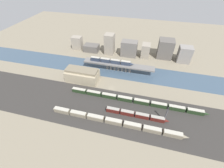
% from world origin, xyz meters
% --- Properties ---
extents(ground_plane, '(400.00, 400.00, 0.00)m').
position_xyz_m(ground_plane, '(0.00, 0.00, 0.00)').
color(ground_plane, gray).
extents(railbed_yard, '(280.00, 42.00, 0.01)m').
position_xyz_m(railbed_yard, '(0.00, -24.00, 0.00)').
color(railbed_yard, '#33302D').
rests_on(railbed_yard, ground).
extents(river_water, '(320.00, 27.03, 0.01)m').
position_xyz_m(river_water, '(0.00, 27.65, 0.00)').
color(river_water, '#3D5166').
rests_on(river_water, ground).
extents(bridge, '(70.33, 8.46, 7.83)m').
position_xyz_m(bridge, '(0.00, 27.65, 6.16)').
color(bridge, slate).
rests_on(bridge, ground).
extents(train_on_bridge, '(43.63, 2.87, 4.13)m').
position_xyz_m(train_on_bridge, '(-7.25, 27.65, 9.86)').
color(train_on_bridge, '#2D384C').
rests_on(train_on_bridge, bridge).
extents(train_yard_near, '(94.38, 3.06, 3.84)m').
position_xyz_m(train_yard_near, '(11.93, -34.96, 1.89)').
color(train_yard_near, gray).
rests_on(train_yard_near, ground).
extents(train_yard_mid, '(45.26, 2.67, 3.84)m').
position_xyz_m(train_yard_mid, '(24.78, -25.33, 1.88)').
color(train_yard_mid, '#5B1E19').
rests_on(train_yard_mid, ground).
extents(train_yard_far, '(107.70, 2.76, 3.88)m').
position_xyz_m(train_yard_far, '(22.02, -11.89, 1.91)').
color(train_yard_far, '#23381E').
rests_on(train_yard_far, ground).
extents(warehouse_building, '(29.34, 14.47, 12.08)m').
position_xyz_m(warehouse_building, '(-28.70, 4.48, 5.74)').
color(warehouse_building, tan).
rests_on(warehouse_building, ground).
extents(signal_tower, '(1.00, 0.89, 14.06)m').
position_xyz_m(signal_tower, '(44.44, -24.35, 6.96)').
color(signal_tower, '#4C4C51').
rests_on(signal_tower, ground).
extents(city_block_far_left, '(11.66, 8.56, 15.45)m').
position_xyz_m(city_block_far_left, '(-59.04, 61.46, 7.72)').
color(city_block_far_left, gray).
rests_on(city_block_far_left, ground).
extents(city_block_left, '(17.43, 11.20, 8.14)m').
position_xyz_m(city_block_left, '(-40.29, 59.72, 4.07)').
color(city_block_left, '#605B56').
rests_on(city_block_left, ground).
extents(city_block_center, '(10.32, 10.76, 23.47)m').
position_xyz_m(city_block_center, '(-17.60, 59.70, 11.74)').
color(city_block_center, gray).
rests_on(city_block_center, ground).
extents(city_block_right, '(17.66, 11.20, 17.46)m').
position_xyz_m(city_block_right, '(5.16, 60.24, 8.73)').
color(city_block_right, slate).
rests_on(city_block_right, ground).
extents(city_block_far_right, '(9.03, 11.96, 15.34)m').
position_xyz_m(city_block_far_right, '(23.62, 62.09, 7.67)').
color(city_block_far_right, gray).
rests_on(city_block_far_right, ground).
extents(city_block_tall, '(16.11, 14.82, 20.70)m').
position_xyz_m(city_block_tall, '(44.67, 66.76, 10.35)').
color(city_block_tall, '#605B56').
rests_on(city_block_tall, ground).
extents(city_block_low, '(13.18, 11.13, 17.35)m').
position_xyz_m(city_block_low, '(64.66, 61.75, 8.68)').
color(city_block_low, gray).
rests_on(city_block_low, ground).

